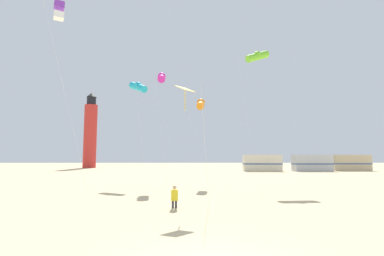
{
  "coord_description": "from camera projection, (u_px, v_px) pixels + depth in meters",
  "views": [
    {
      "loc": [
        -0.52,
        -6.43,
        2.64
      ],
      "look_at": [
        -0.38,
        10.4,
        4.29
      ],
      "focal_mm": 26.43,
      "sensor_mm": 36.0,
      "label": 1
    }
  ],
  "objects": [
    {
      "name": "kite_tube_cyan",
      "position": [
        138.0,
        87.0,
        28.07
      ],
      "size": [
        2.22,
        2.29,
        10.18
      ],
      "color": "silver",
      "rests_on": "ground"
    },
    {
      "name": "kite_tube_magenta",
      "position": [
        162.0,
        78.0,
        26.65
      ],
      "size": [
        1.33,
        2.54,
        10.68
      ],
      "color": "silver",
      "rests_on": "ground"
    },
    {
      "name": "kite_tube_orange",
      "position": [
        201.0,
        104.0,
        26.93
      ],
      "size": [
        3.25,
        3.05,
        8.29
      ],
      "color": "silver",
      "rests_on": "ground"
    },
    {
      "name": "kite_box_violet",
      "position": [
        59.0,
        11.0,
        18.4
      ],
      "size": [
        2.77,
        2.77,
        12.63
      ],
      "color": "silver",
      "rests_on": "ground"
    },
    {
      "name": "lighthouse_distant",
      "position": [
        90.0,
        132.0,
        62.88
      ],
      "size": [
        2.8,
        2.8,
        16.8
      ],
      "color": "red",
      "rests_on": "ground"
    },
    {
      "name": "kite_tube_lime",
      "position": [
        257.0,
        56.0,
        27.39
      ],
      "size": [
        3.02,
        2.53,
        12.97
      ],
      "color": "silver",
      "rests_on": "ground"
    },
    {
      "name": "kite_flyer_standing",
      "position": [
        174.0,
        196.0,
        14.12
      ],
      "size": [
        0.35,
        0.52,
        1.16
      ],
      "rotation": [
        0.0,
        0.0,
        3.2
      ],
      "color": "yellow",
      "rests_on": "ground"
    },
    {
      "name": "rv_van_tan",
      "position": [
        350.0,
        163.0,
        50.2
      ],
      "size": [
        6.54,
        2.62,
        2.8
      ],
      "rotation": [
        0.0,
        0.0,
        -0.04
      ],
      "color": "#C6B28C",
      "rests_on": "ground"
    },
    {
      "name": "rv_van_cream",
      "position": [
        262.0,
        163.0,
        48.68
      ],
      "size": [
        6.58,
        2.76,
        2.8
      ],
      "rotation": [
        0.0,
        0.0,
        -0.07
      ],
      "color": "beige",
      "rests_on": "ground"
    },
    {
      "name": "kite_diamond_gold",
      "position": [
        186.0,
        93.0,
        15.29
      ],
      "size": [
        1.94,
        2.15,
        6.46
      ],
      "color": "silver",
      "rests_on": "ground"
    },
    {
      "name": "rv_van_silver",
      "position": [
        312.0,
        163.0,
        48.54
      ],
      "size": [
        6.48,
        2.45,
        2.8
      ],
      "rotation": [
        0.0,
        0.0,
        0.02
      ],
      "color": "#B7BABF",
      "rests_on": "ground"
    }
  ]
}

